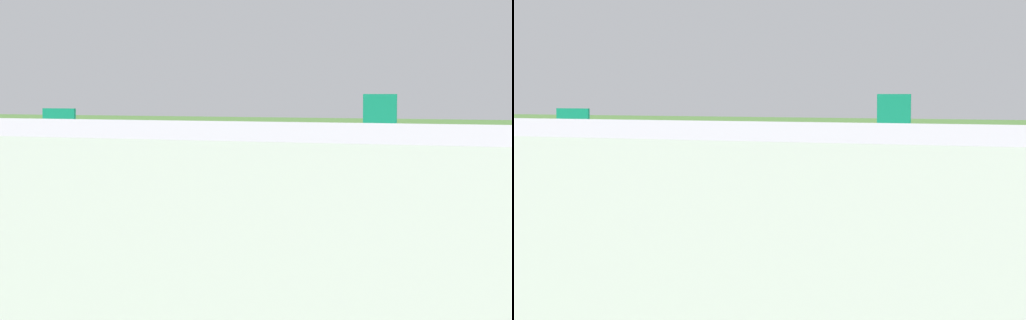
% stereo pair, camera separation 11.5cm
% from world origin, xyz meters
% --- Properties ---
extents(ground_plane, '(800.00, 800.00, 0.00)m').
position_xyz_m(ground_plane, '(0.00, 0.00, 0.00)').
color(ground_plane, '#477233').
extents(runway_asphalt, '(600.00, 37.07, 0.06)m').
position_xyz_m(runway_asphalt, '(0.00, 0.00, 0.03)').
color(runway_asphalt, '#38383D').
rests_on(runway_asphalt, ground).
extents(apron_concrete, '(440.00, 110.00, 0.05)m').
position_xyz_m(apron_concrete, '(0.00, 49.49, 0.03)').
color(apron_concrete, gray).
rests_on(apron_concrete, ground).
extents(grass_verge_foreground, '(600.00, 80.00, 0.04)m').
position_xyz_m(grass_verge_foreground, '(0.00, -37.02, 0.02)').
color(grass_verge_foreground, '#3C782B').
rests_on(grass_verge_foreground, ground).
extents(airliner_main, '(53.94, 44.37, 15.88)m').
position_xyz_m(airliner_main, '(-5.72, -0.07, 4.35)').
color(airliner_main, white).
rests_on(airliner_main, ground).
extents(airliner_parked_mid, '(47.94, 39.14, 14.02)m').
position_xyz_m(airliner_parked_mid, '(-13.79, 43.79, 3.83)').
color(airliner_parked_mid, white).
rests_on(airliner_parked_mid, ground).
extents(service_truck_baggage, '(5.47, 5.88, 2.65)m').
position_xyz_m(service_truck_baggage, '(22.95, 28.19, 1.40)').
color(service_truck_baggage, '#B21914').
rests_on(service_truck_baggage, ground).
extents(no_stopping_sign, '(0.60, 0.10, 2.87)m').
position_xyz_m(no_stopping_sign, '(5.81, -37.15, 1.69)').
color(no_stopping_sign, slate).
rests_on(no_stopping_sign, ground).
extents(traffic_cone_orange, '(0.40, 0.40, 0.55)m').
position_xyz_m(traffic_cone_orange, '(9.12, -33.94, 0.28)').
color(traffic_cone_orange, orange).
rests_on(traffic_cone_orange, ground).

